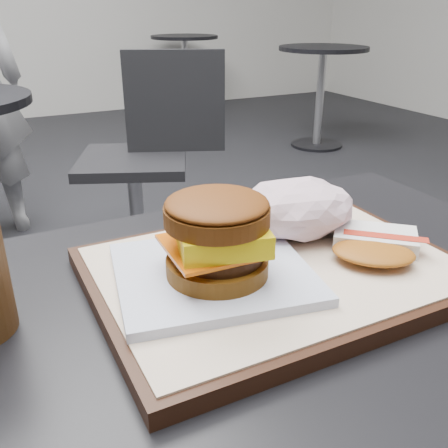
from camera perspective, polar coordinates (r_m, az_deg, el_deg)
serving_tray at (r=0.54m, az=5.83°, el=-5.41°), size 0.38×0.28×0.02m
breakfast_sandwich at (r=0.48m, az=-0.88°, el=-2.43°), size 0.22×0.20×0.09m
hash_brown at (r=0.57m, az=16.80°, el=-2.27°), size 0.13×0.13×0.02m
crumpled_wrapper at (r=0.59m, az=8.32°, el=1.79°), size 0.14×0.11×0.06m
neighbor_chair at (r=2.06m, az=-8.65°, el=8.69°), size 0.66×0.55×0.88m
bg_table_near at (r=3.98m, az=11.11°, el=16.62°), size 0.66×0.66×0.75m
bg_table_far at (r=5.26m, az=-4.49°, el=18.66°), size 0.66×0.66×0.75m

